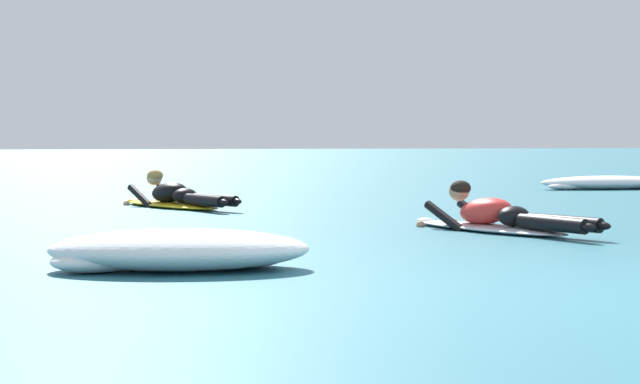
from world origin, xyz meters
TOP-DOWN VIEW (x-y plane):
  - ground_plane at (0.00, 10.00)m, footprint 120.00×120.00m
  - surfer_near at (0.53, 4.17)m, footprint 1.37×2.33m
  - surfer_far at (-2.37, 8.23)m, footprint 1.54×2.30m
  - whitewater_front at (5.42, 11.54)m, footprint 2.46×0.79m
  - whitewater_mid_right at (-2.71, 1.88)m, footprint 1.95×1.15m

SIDE VIEW (x-z plane):
  - ground_plane at x=0.00m, z-range 0.00..0.00m
  - whitewater_front at x=5.42m, z-range -0.01..0.23m
  - whitewater_mid_right at x=-2.71m, z-range -0.01..0.28m
  - surfer_far at x=-2.37m, z-range -0.13..0.41m
  - surfer_near at x=0.53m, z-range -0.12..0.41m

